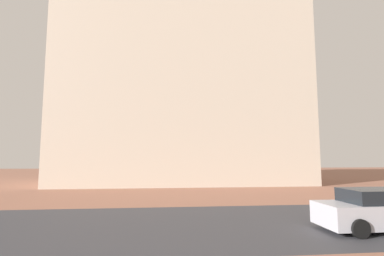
# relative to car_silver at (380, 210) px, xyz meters

# --- Properties ---
(ground_plane) EXTENTS (120.00, 120.00, 0.00)m
(ground_plane) POSITION_rel_car_silver_xyz_m (-6.97, 3.13, -0.73)
(ground_plane) COLOR #93604C
(street_asphalt_strip) EXTENTS (120.00, 7.93, 0.00)m
(street_asphalt_strip) POSITION_rel_car_silver_xyz_m (-6.97, 1.74, -0.73)
(street_asphalt_strip) COLOR #38383D
(street_asphalt_strip) RESTS_ON ground_plane
(landmark_building) EXTENTS (25.54, 10.96, 35.70)m
(landmark_building) POSITION_rel_car_silver_xyz_m (-5.65, 20.60, 10.91)
(landmark_building) COLOR beige
(landmark_building) RESTS_ON ground_plane
(car_silver) EXTENTS (4.55, 2.00, 1.51)m
(car_silver) POSITION_rel_car_silver_xyz_m (0.00, 0.00, 0.00)
(car_silver) COLOR #B2B2BC
(car_silver) RESTS_ON ground_plane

